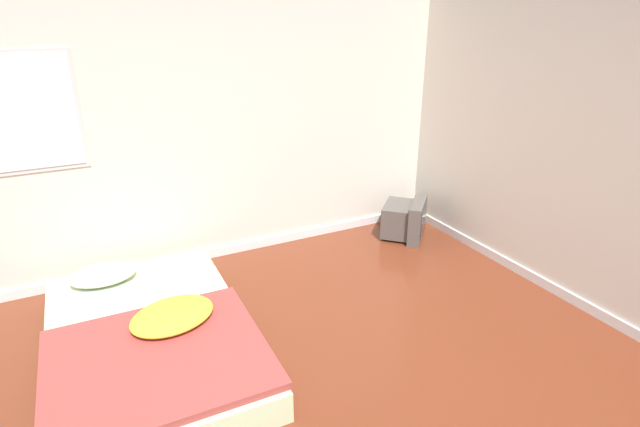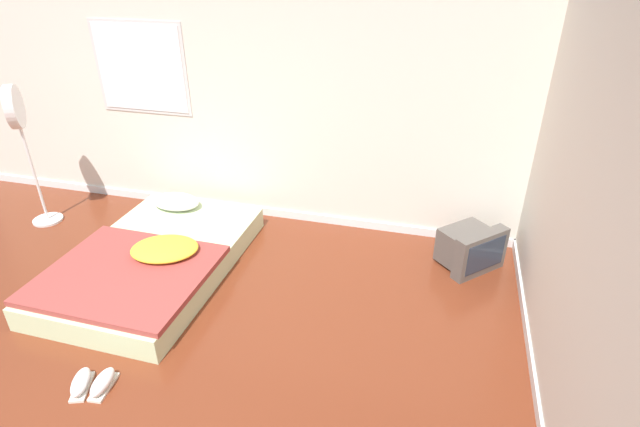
{
  "view_description": "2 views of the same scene",
  "coord_description": "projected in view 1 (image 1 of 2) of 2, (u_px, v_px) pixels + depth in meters",
  "views": [
    {
      "loc": [
        -0.86,
        -1.52,
        2.3
      ],
      "look_at": [
        0.95,
        2.04,
        0.66
      ],
      "focal_mm": 28.0,
      "sensor_mm": 36.0,
      "label": 1
    },
    {
      "loc": [
        1.86,
        -1.67,
        2.72
      ],
      "look_at": [
        0.92,
        1.88,
        0.7
      ],
      "focal_mm": 28.0,
      "sensor_mm": 36.0,
      "label": 2
    }
  ],
  "objects": [
    {
      "name": "wall_back",
      "position": [
        176.0,
        132.0,
        4.44
      ],
      "size": [
        7.75,
        0.08,
        2.6
      ],
      "color": "silver",
      "rests_on": "ground_plane"
    },
    {
      "name": "mattress_bed",
      "position": [
        150.0,
        339.0,
        3.53
      ],
      "size": [
        1.38,
        2.12,
        0.36
      ],
      "color": "beige",
      "rests_on": "ground_plane"
    },
    {
      "name": "crt_tv",
      "position": [
        406.0,
        219.0,
        5.39
      ],
      "size": [
        0.66,
        0.66,
        0.41
      ],
      "color": "#56514C",
      "rests_on": "ground_plane"
    }
  ]
}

